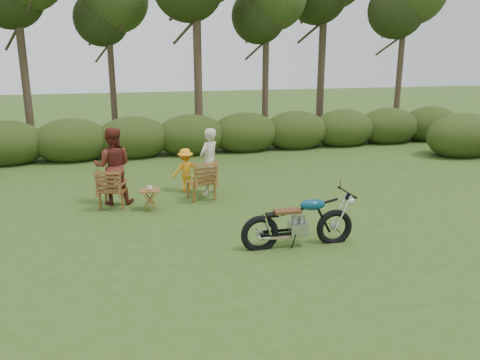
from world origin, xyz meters
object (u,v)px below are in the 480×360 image
object	(u,v)px
adult_b	(115,203)
child	(186,191)
lawn_chair_right	(201,199)
cup	(149,188)
adult_a	(210,194)
motorcycle	(297,245)
side_table	(150,200)
lawn_chair_left	(115,207)

from	to	relation	value
adult_b	child	xyz separation A→B (m)	(1.78, 0.55, 0.00)
lawn_chair_right	cup	xyz separation A→B (m)	(-1.28, -0.55, 0.52)
lawn_chair_right	adult_a	xyz separation A→B (m)	(0.28, 0.35, 0.00)
adult_a	adult_b	xyz separation A→B (m)	(-2.30, -0.12, 0.00)
motorcycle	side_table	xyz separation A→B (m)	(-2.37, 2.83, 0.23)
lawn_chair_left	child	bearing A→B (deg)	-137.11
adult_b	cup	bearing A→B (deg)	142.18
child	adult_b	bearing A→B (deg)	5.96
lawn_chair_left	adult_b	size ratio (longest dim) A/B	0.52
cup	child	world-z (taller)	cup
side_table	adult_b	xyz separation A→B (m)	(-0.74, 0.75, -0.23)
adult_a	adult_b	bearing A→B (deg)	-35.58
side_table	cup	xyz separation A→B (m)	(0.00, -0.04, 0.28)
motorcycle	lawn_chair_left	world-z (taller)	motorcycle
motorcycle	side_table	size ratio (longest dim) A/B	4.26
lawn_chair_left	cup	xyz separation A→B (m)	(0.77, -0.49, 0.52)
motorcycle	lawn_chair_right	xyz separation A→B (m)	(-1.10, 3.35, 0.00)
lawn_chair_left	side_table	distance (m)	0.92
cup	child	xyz separation A→B (m)	(1.04, 1.34, -0.52)
motorcycle	child	world-z (taller)	motorcycle
adult_a	adult_b	distance (m)	2.30
side_table	cup	distance (m)	0.29
cup	adult_a	world-z (taller)	adult_a
lawn_chair_right	lawn_chair_left	xyz separation A→B (m)	(-2.05, -0.06, 0.00)
motorcycle	lawn_chair_left	xyz separation A→B (m)	(-3.14, 3.28, 0.00)
lawn_chair_left	lawn_chair_right	bearing A→B (deg)	-160.42
side_table	child	xyz separation A→B (m)	(1.04, 1.30, -0.23)
lawn_chair_right	side_table	world-z (taller)	lawn_chair_right
motorcycle	lawn_chair_left	distance (m)	4.54
motorcycle	side_table	world-z (taller)	motorcycle
child	cup	bearing A→B (deg)	40.92
lawn_chair_left	child	size ratio (longest dim) A/B	0.84
adult_b	lawn_chair_left	bearing A→B (deg)	93.43
cup	adult_a	distance (m)	1.88
lawn_chair_left	side_table	bearing A→B (deg)	167.40
motorcycle	child	distance (m)	4.34
motorcycle	adult_a	bearing A→B (deg)	105.27
adult_a	adult_b	world-z (taller)	adult_b
child	lawn_chair_left	bearing A→B (deg)	13.84
lawn_chair_right	child	size ratio (longest dim) A/B	0.87
adult_b	child	size ratio (longest dim) A/B	1.62
lawn_chair_left	cup	size ratio (longest dim) A/B	7.35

